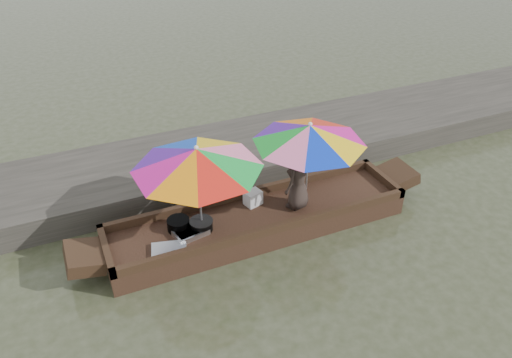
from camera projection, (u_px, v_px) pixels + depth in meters
name	position (u px, v px, depth m)	size (l,w,h in m)	color
water	(258.00, 230.00, 8.66)	(80.00, 80.00, 0.00)	#333920
dock	(215.00, 159.00, 10.22)	(22.00, 2.20, 0.50)	#2D2B26
boat_hull	(258.00, 222.00, 8.57)	(5.17, 1.20, 0.35)	black
cooking_pot	(179.00, 225.00, 8.07)	(0.37, 0.37, 0.19)	black
tray_crayfish	(190.00, 232.00, 8.00)	(0.53, 0.37, 0.09)	silver
tray_scallop	(169.00, 250.00, 7.65)	(0.53, 0.37, 0.06)	silver
charcoal_grill	(201.00, 226.00, 8.07)	(0.36, 0.36, 0.17)	black
supply_bag	(253.00, 198.00, 8.65)	(0.28, 0.22, 0.26)	silver
vendor	(298.00, 178.00, 8.36)	(0.57, 0.37, 1.16)	#302520
umbrella_bow	(199.00, 190.00, 7.71)	(2.02, 2.02, 1.55)	pink
umbrella_stern	(308.00, 164.00, 8.36)	(1.88, 1.88, 1.55)	red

